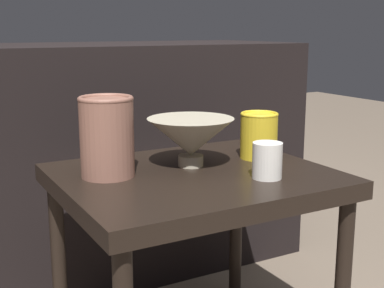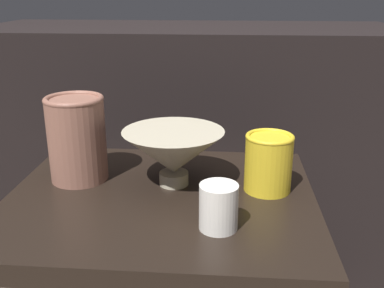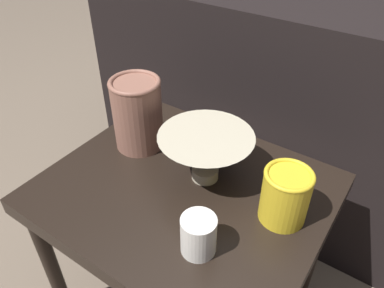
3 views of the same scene
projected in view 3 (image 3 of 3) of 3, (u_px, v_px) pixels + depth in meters
name	position (u px, v px, depth m)	size (l,w,h in m)	color
table	(185.00, 205.00, 0.85)	(0.59, 0.50, 0.46)	black
couch_backdrop	(288.00, 105.00, 1.27)	(1.26, 0.50, 0.73)	black
bowl	(206.00, 153.00, 0.79)	(0.20, 0.20, 0.11)	#B2A88E
vase_textured_left	(137.00, 113.00, 0.88)	(0.12, 0.12, 0.18)	brown
vase_colorful_right	(285.00, 195.00, 0.71)	(0.09, 0.09, 0.11)	gold
cup	(198.00, 235.00, 0.66)	(0.06, 0.06, 0.08)	silver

